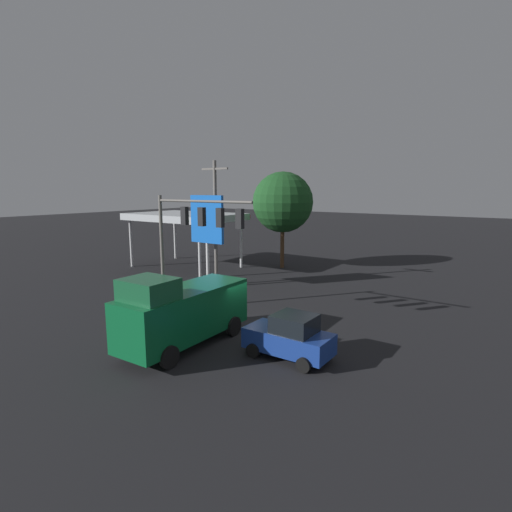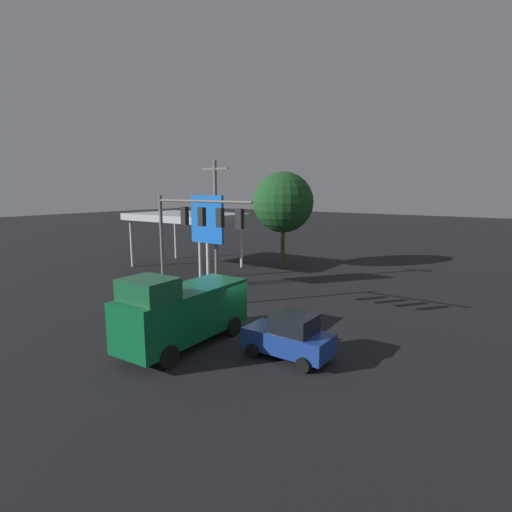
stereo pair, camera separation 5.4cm
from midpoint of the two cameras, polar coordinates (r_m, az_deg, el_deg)
ground_plane at (r=21.22m, az=-3.08°, el=-10.32°), size 200.00×200.00×0.00m
traffic_signal_assembly at (r=22.04m, az=-8.71°, el=4.16°), size 6.64×0.43×6.86m
utility_pole at (r=29.68m, az=-5.72°, el=5.06°), size 2.40×0.26×9.24m
gas_station_canopy at (r=37.29m, az=-9.99°, el=5.47°), size 9.85×6.81×5.00m
price_sign at (r=28.95m, az=-6.93°, el=4.78°), size 2.91×0.27×6.77m
hatchback_crossing at (r=17.50m, az=4.89°, el=-11.45°), size 3.81×1.97×1.97m
delivery_truck at (r=18.73m, az=-10.45°, el=-7.73°), size 2.74×6.87×3.58m
street_tree at (r=36.43m, az=3.94°, el=7.65°), size 5.47×5.47×8.75m
fire_hydrant at (r=23.69m, az=-18.23°, el=-7.54°), size 0.24×0.24×0.88m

